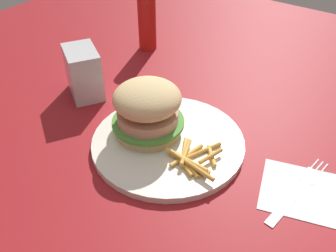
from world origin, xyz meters
TOP-DOWN VIEW (x-y plane):
  - ground_plane at (0.00, 0.00)m, footprint 1.60×1.60m
  - plate at (-0.01, 0.02)m, footprint 0.26×0.26m
  - sandwich at (-0.06, 0.02)m, footprint 0.13×0.13m
  - fries_pile at (0.05, -0.00)m, footprint 0.10×0.10m
  - napkin at (0.21, 0.05)m, footprint 0.14×0.14m
  - fork at (0.21, 0.05)m, footprint 0.04×0.17m
  - napkin_dispenser at (-0.25, 0.05)m, footprint 0.11×0.10m
  - ketchup_bottle at (-0.27, 0.29)m, footprint 0.04×0.04m

SIDE VIEW (x-z plane):
  - ground_plane at x=0.00m, z-range 0.00..0.00m
  - napkin at x=0.21m, z-range 0.00..0.00m
  - fork at x=0.21m, z-range 0.00..0.01m
  - plate at x=-0.01m, z-range 0.00..0.01m
  - fries_pile at x=0.05m, z-range 0.01..0.02m
  - napkin_dispenser at x=-0.25m, z-range 0.00..0.10m
  - sandwich at x=-0.06m, z-range 0.01..0.11m
  - ketchup_bottle at x=-0.27m, z-range 0.00..0.14m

